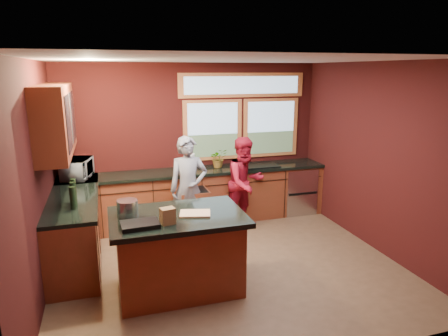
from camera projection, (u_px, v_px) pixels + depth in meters
name	position (u px, v px, depth m)	size (l,w,h in m)	color
floor	(227.00, 265.00, 5.42)	(4.50, 4.50, 0.00)	brown
room_shell	(176.00, 132.00, 5.12)	(4.52, 4.02, 2.71)	black
back_counter	(209.00, 195.00, 6.94)	(4.50, 0.64, 0.93)	#5C2B15
left_counter	(76.00, 226.00, 5.54)	(0.64, 2.30, 0.93)	#5C2B15
island	(178.00, 252.00, 4.74)	(1.55, 1.05, 0.95)	#5C2B15
person_grey	(189.00, 189.00, 6.10)	(0.59, 0.39, 1.62)	slate
person_red	(245.00, 183.00, 6.59)	(0.74, 0.58, 1.53)	maroon
microwave	(77.00, 169.00, 6.19)	(0.56, 0.38, 0.31)	#999999
potted_plant	(218.00, 158.00, 6.89)	(0.30, 0.26, 0.33)	#999999
paper_towel	(191.00, 162.00, 6.71)	(0.12, 0.12, 0.28)	white
cutting_board	(195.00, 213.00, 4.63)	(0.35, 0.25, 0.02)	tan
stock_pot	(127.00, 208.00, 4.59)	(0.24, 0.24, 0.18)	#BABABF
paper_bag	(168.00, 216.00, 4.33)	(0.15, 0.12, 0.18)	brown
black_tray	(140.00, 225.00, 4.26)	(0.40, 0.28, 0.05)	black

